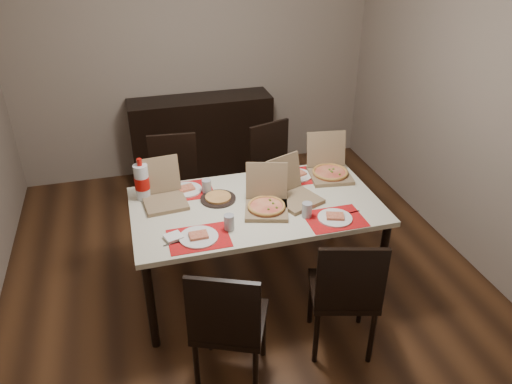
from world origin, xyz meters
TOP-DOWN VIEW (x-y plane):
  - ground at (0.00, 0.00)m, footprint 3.80×4.00m
  - room_walls at (0.00, 0.43)m, footprint 3.84×4.02m
  - sideboard at (0.00, 1.78)m, footprint 1.50×0.40m
  - dining_table at (0.07, -0.19)m, footprint 1.80×1.00m
  - chair_near_left at (-0.35, -1.07)m, footprint 0.55×0.55m
  - chair_near_right at (0.44, -1.00)m, footprint 0.52×0.52m
  - chair_far_left at (-0.42, 0.72)m, footprint 0.46×0.46m
  - chair_far_right at (0.52, 0.75)m, footprint 0.53×0.53m
  - setting_near_left at (-0.38, -0.49)m, footprint 0.49×0.30m
  - setting_near_right at (0.49, -0.51)m, footprint 0.43×0.30m
  - setting_far_left at (-0.38, 0.12)m, footprint 0.43×0.30m
  - setting_far_right at (0.46, 0.12)m, footprint 0.50×0.30m
  - napkin_loose at (0.13, -0.19)m, footprint 0.14×0.15m
  - pizza_box_center at (0.12, -0.28)m, footprint 0.38×0.41m
  - pizza_box_right at (0.75, 0.08)m, footprint 0.36×0.39m
  - pizza_box_left at (-0.58, 0.03)m, footprint 0.33×0.36m
  - pizza_box_extra at (0.35, -0.20)m, footprint 0.40×0.42m
  - faina_plate at (-0.19, -0.06)m, footprint 0.26×0.26m
  - dip_bowl at (0.17, -0.06)m, footprint 0.13×0.13m
  - soda_bottle at (-0.72, 0.11)m, footprint 0.11×0.11m

SIDE VIEW (x-z plane):
  - ground at x=0.00m, z-range -0.02..0.00m
  - sideboard at x=0.00m, z-range 0.00..0.90m
  - chair_near_left at x=-0.35m, z-range 0.05..0.98m
  - chair_near_right at x=0.44m, z-range 0.05..0.98m
  - chair_far_left at x=-0.42m, z-range 0.05..0.98m
  - chair_far_right at x=0.52m, z-range 0.05..0.98m
  - dining_table at x=0.07m, z-range 0.31..1.06m
  - napkin_loose at x=0.13m, z-range 0.75..0.77m
  - faina_plate at x=-0.19m, z-range 0.75..0.78m
  - dip_bowl at x=0.17m, z-range 0.75..0.78m
  - setting_near_left at x=-0.38m, z-range 0.72..0.83m
  - setting_far_left at x=-0.38m, z-range 0.72..0.83m
  - setting_near_right at x=0.49m, z-range 0.72..0.83m
  - setting_far_right at x=0.46m, z-range 0.72..0.83m
  - pizza_box_center at x=0.12m, z-range 0.65..0.95m
  - pizza_box_right at x=0.75m, z-range 0.64..0.96m
  - pizza_box_left at x=-0.58m, z-range 0.66..0.96m
  - pizza_box_extra at x=0.35m, z-range 0.65..0.96m
  - soda_bottle at x=-0.72m, z-range 0.72..1.05m
  - room_walls at x=0.00m, z-range 0.42..3.04m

